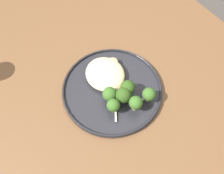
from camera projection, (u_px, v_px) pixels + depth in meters
name	position (u px, v px, depth m)	size (l,w,h in m)	color
ground	(108.00, 148.00, 1.30)	(6.00, 6.00, 0.00)	#47423D
wooden_dining_table	(104.00, 97.00, 0.73)	(1.40, 1.00, 0.74)	brown
dinner_plate	(112.00, 89.00, 0.64)	(0.29, 0.29, 0.02)	#232328
noodle_bed	(105.00, 74.00, 0.65)	(0.12, 0.11, 0.03)	beige
seared_scallop_tiny_bay	(106.00, 87.00, 0.63)	(0.02, 0.02, 0.02)	beige
seared_scallop_left_edge	(96.00, 71.00, 0.66)	(0.02, 0.02, 0.01)	#DBB77A
seared_scallop_center_golden	(115.00, 70.00, 0.66)	(0.03, 0.03, 0.01)	#DBB77A
seared_scallop_half_hidden	(96.00, 79.00, 0.64)	(0.03, 0.03, 0.01)	#E5C689
seared_scallop_rear_pale	(107.00, 70.00, 0.66)	(0.03, 0.03, 0.01)	#DBB77A
seared_scallop_right_edge	(112.00, 63.00, 0.67)	(0.03, 0.03, 0.02)	beige
seared_scallop_large_seared	(118.00, 87.00, 0.63)	(0.04, 0.04, 0.02)	#DBB77A
broccoli_floret_left_leaning	(110.00, 94.00, 0.59)	(0.04, 0.04, 0.05)	#89A356
broccoli_floret_rear_charred	(123.00, 95.00, 0.59)	(0.04, 0.04, 0.06)	#89A356
broccoli_floret_near_rim	(136.00, 103.00, 0.58)	(0.04, 0.04, 0.06)	#89A356
broccoli_floret_tall_stalk	(149.00, 94.00, 0.59)	(0.04, 0.04, 0.05)	#89A356
broccoli_floret_split_head	(128.00, 88.00, 0.60)	(0.04, 0.04, 0.05)	#7A994C
broccoli_floret_small_sprig	(113.00, 105.00, 0.58)	(0.04, 0.04, 0.05)	#89A356
onion_sliver_pale_crescent	(135.00, 100.00, 0.61)	(0.05, 0.01, 0.00)	silver
onion_sliver_long_sliver	(116.00, 113.00, 0.59)	(0.05, 0.01, 0.00)	silver
onion_sliver_curled_piece	(129.00, 87.00, 0.63)	(0.04, 0.01, 0.00)	silver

